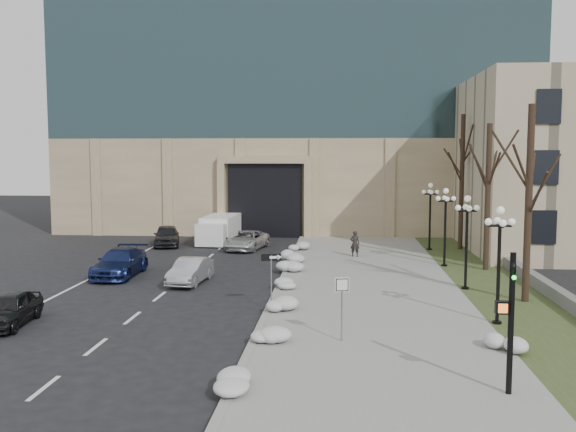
% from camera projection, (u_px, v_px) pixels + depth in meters
% --- Properties ---
extents(ground, '(160.00, 160.00, 0.00)m').
position_uv_depth(ground, '(273.00, 371.00, 20.12)').
color(ground, black).
rests_on(ground, ground).
extents(sidewalk, '(9.00, 40.00, 0.12)m').
position_uv_depth(sidewalk, '(367.00, 282.00, 33.72)').
color(sidewalk, gray).
rests_on(sidewalk, ground).
extents(curb, '(0.30, 40.00, 0.14)m').
position_uv_depth(curb, '(282.00, 281.00, 34.08)').
color(curb, gray).
rests_on(curb, ground).
extents(grass_strip, '(4.00, 40.00, 0.10)m').
position_uv_depth(grass_strip, '(493.00, 284.00, 33.19)').
color(grass_strip, '#374221').
rests_on(grass_strip, ground).
extents(stone_wall, '(0.50, 30.00, 0.70)m').
position_uv_depth(stone_wall, '(522.00, 272.00, 34.99)').
color(stone_wall, slate).
rests_on(stone_wall, ground).
extents(office_tower, '(40.00, 24.70, 36.00)m').
position_uv_depth(office_tower, '(299.00, 31.00, 61.70)').
color(office_tower, tan).
rests_on(office_tower, ground).
extents(car_a, '(1.96, 4.09, 1.35)m').
position_uv_depth(car_a, '(9.00, 309.00, 25.40)').
color(car_a, black).
rests_on(car_a, ground).
extents(car_b, '(1.79, 4.15, 1.33)m').
position_uv_depth(car_b, '(190.00, 271.00, 33.61)').
color(car_b, '#ADB0B5').
rests_on(car_b, ground).
extents(car_c, '(2.17, 5.22, 1.51)m').
position_uv_depth(car_c, '(120.00, 263.00, 35.64)').
color(car_c, navy).
rests_on(car_c, ground).
extents(car_d, '(3.07, 5.10, 1.33)m').
position_uv_depth(car_d, '(247.00, 240.00, 45.46)').
color(car_d, silver).
rests_on(car_d, ground).
extents(car_e, '(2.81, 4.78, 1.53)m').
position_uv_depth(car_e, '(167.00, 236.00, 47.27)').
color(car_e, '#28282D').
rests_on(car_e, ground).
extents(pedestrian, '(0.66, 0.48, 1.68)m').
position_uv_depth(pedestrian, '(355.00, 244.00, 41.62)').
color(pedestrian, black).
rests_on(pedestrian, sidewalk).
extents(box_truck, '(2.47, 6.40, 2.00)m').
position_uv_depth(box_truck, '(219.00, 230.00, 49.08)').
color(box_truck, silver).
rests_on(box_truck, ground).
extents(one_way_sign, '(0.92, 0.38, 2.47)m').
position_uv_depth(one_way_sign, '(275.00, 264.00, 27.83)').
color(one_way_sign, slate).
rests_on(one_way_sign, ground).
extents(keep_sign, '(0.52, 0.14, 2.43)m').
position_uv_depth(keep_sign, '(342.00, 295.00, 22.79)').
color(keep_sign, slate).
rests_on(keep_sign, ground).
extents(traffic_signal, '(0.69, 0.93, 4.11)m').
position_uv_depth(traffic_signal, '(509.00, 326.00, 17.76)').
color(traffic_signal, black).
rests_on(traffic_signal, ground).
extents(snow_clump_a, '(1.10, 1.60, 0.36)m').
position_uv_depth(snow_clump_a, '(241.00, 384.00, 18.16)').
color(snow_clump_a, silver).
rests_on(snow_clump_a, sidewalk).
extents(snow_clump_b, '(1.10, 1.60, 0.36)m').
position_uv_depth(snow_clump_b, '(270.00, 335.00, 23.10)').
color(snow_clump_b, silver).
rests_on(snow_clump_b, sidewalk).
extents(snow_clump_c, '(1.10, 1.60, 0.36)m').
position_uv_depth(snow_clump_c, '(277.00, 307.00, 27.29)').
color(snow_clump_c, silver).
rests_on(snow_clump_c, sidewalk).
extents(snow_clump_d, '(1.10, 1.60, 0.36)m').
position_uv_depth(snow_clump_d, '(283.00, 285.00, 31.85)').
color(snow_clump_d, silver).
rests_on(snow_clump_d, sidewalk).
extents(snow_clump_e, '(1.10, 1.60, 0.36)m').
position_uv_depth(snow_clump_e, '(291.00, 268.00, 36.40)').
color(snow_clump_e, silver).
rests_on(snow_clump_e, sidewalk).
extents(snow_clump_f, '(1.10, 1.60, 0.36)m').
position_uv_depth(snow_clump_f, '(293.00, 258.00, 39.95)').
color(snow_clump_f, silver).
rests_on(snow_clump_f, sidewalk).
extents(snow_clump_g, '(1.10, 1.60, 0.36)m').
position_uv_depth(snow_clump_g, '(300.00, 248.00, 44.38)').
color(snow_clump_g, silver).
rests_on(snow_clump_g, sidewalk).
extents(snow_clump_h, '(1.10, 1.60, 0.36)m').
position_uv_depth(snow_clump_h, '(504.00, 343.00, 22.05)').
color(snow_clump_h, silver).
rests_on(snow_clump_h, sidewalk).
extents(lamppost_a, '(1.18, 1.18, 4.76)m').
position_uv_depth(lamppost_a, '(499.00, 249.00, 25.10)').
color(lamppost_a, black).
rests_on(lamppost_a, ground).
extents(lamppost_b, '(1.18, 1.18, 4.76)m').
position_uv_depth(lamppost_b, '(467.00, 230.00, 31.55)').
color(lamppost_b, black).
rests_on(lamppost_b, ground).
extents(lamppost_c, '(1.18, 1.18, 4.76)m').
position_uv_depth(lamppost_c, '(445.00, 217.00, 37.99)').
color(lamppost_c, black).
rests_on(lamppost_c, ground).
extents(lamppost_d, '(1.18, 1.18, 4.76)m').
position_uv_depth(lamppost_d, '(430.00, 207.00, 44.44)').
color(lamppost_d, black).
rests_on(lamppost_d, ground).
extents(tree_near, '(3.20, 3.20, 9.00)m').
position_uv_depth(tree_near, '(530.00, 175.00, 28.62)').
color(tree_near, black).
rests_on(tree_near, ground).
extents(tree_mid, '(3.20, 3.20, 8.50)m').
position_uv_depth(tree_mid, '(488.00, 176.00, 36.59)').
color(tree_mid, black).
rests_on(tree_mid, ground).
extents(tree_far, '(3.20, 3.20, 9.50)m').
position_uv_depth(tree_far, '(462.00, 163.00, 44.46)').
color(tree_far, black).
rests_on(tree_far, ground).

